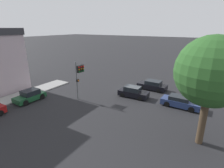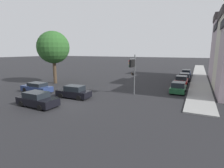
{
  "view_description": "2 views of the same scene",
  "coord_description": "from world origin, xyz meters",
  "px_view_note": "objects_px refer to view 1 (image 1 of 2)",
  "views": [
    {
      "loc": [
        -10.11,
        22.89,
        9.32
      ],
      "look_at": [
        2.38,
        2.49,
        1.41
      ],
      "focal_mm": 28.0,
      "sensor_mm": 36.0,
      "label": 1
    },
    {
      "loc": [
        12.21,
        -14.12,
        5.52
      ],
      "look_at": [
        3.55,
        3.53,
        1.81
      ],
      "focal_mm": 28.0,
      "sensor_mm": 36.0,
      "label": 2
    }
  ],
  "objects_px": {
    "traffic_signal": "(80,72)",
    "crossing_car_0": "(180,102)",
    "crossing_car_1": "(133,92)",
    "parked_car_0": "(30,96)",
    "crossing_car_2": "(152,85)",
    "street_tree": "(212,72)"
  },
  "relations": [
    {
      "from": "traffic_signal",
      "to": "crossing_car_0",
      "type": "bearing_deg",
      "value": 24.71
    },
    {
      "from": "crossing_car_2",
      "to": "traffic_signal",
      "type": "bearing_deg",
      "value": 51.34
    },
    {
      "from": "street_tree",
      "to": "traffic_signal",
      "type": "relative_size",
      "value": 1.73
    },
    {
      "from": "street_tree",
      "to": "crossing_car_2",
      "type": "distance_m",
      "value": 14.15
    },
    {
      "from": "street_tree",
      "to": "traffic_signal",
      "type": "xyz_separation_m",
      "value": [
        14.88,
        -2.15,
        -2.48
      ]
    },
    {
      "from": "crossing_car_2",
      "to": "street_tree",
      "type": "bearing_deg",
      "value": 128.09
    },
    {
      "from": "traffic_signal",
      "to": "crossing_car_1",
      "type": "xyz_separation_m",
      "value": [
        -5.88,
        -4.14,
        -2.95
      ]
    },
    {
      "from": "street_tree",
      "to": "crossing_car_2",
      "type": "height_order",
      "value": "street_tree"
    },
    {
      "from": "traffic_signal",
      "to": "parked_car_0",
      "type": "distance_m",
      "value": 7.2
    },
    {
      "from": "crossing_car_0",
      "to": "parked_car_0",
      "type": "height_order",
      "value": "parked_car_0"
    },
    {
      "from": "crossing_car_2",
      "to": "parked_car_0",
      "type": "xyz_separation_m",
      "value": [
        12.25,
        12.52,
        0.01
      ]
    },
    {
      "from": "crossing_car_1",
      "to": "parked_car_0",
      "type": "relative_size",
      "value": 1.08
    },
    {
      "from": "street_tree",
      "to": "crossing_car_0",
      "type": "xyz_separation_m",
      "value": [
        2.8,
        -6.33,
        -5.45
      ]
    },
    {
      "from": "traffic_signal",
      "to": "parked_car_0",
      "type": "height_order",
      "value": "traffic_signal"
    },
    {
      "from": "crossing_car_0",
      "to": "crossing_car_1",
      "type": "relative_size",
      "value": 1.08
    },
    {
      "from": "crossing_car_2",
      "to": "crossing_car_0",
      "type": "bearing_deg",
      "value": 141.33
    },
    {
      "from": "street_tree",
      "to": "parked_car_0",
      "type": "relative_size",
      "value": 2.29
    },
    {
      "from": "street_tree",
      "to": "crossing_car_1",
      "type": "relative_size",
      "value": 2.12
    },
    {
      "from": "crossing_car_2",
      "to": "crossing_car_1",
      "type": "bearing_deg",
      "value": 75.15
    },
    {
      "from": "crossing_car_1",
      "to": "crossing_car_2",
      "type": "bearing_deg",
      "value": 70.89
    },
    {
      "from": "parked_car_0",
      "to": "crossing_car_2",
      "type": "bearing_deg",
      "value": 136.09
    },
    {
      "from": "street_tree",
      "to": "crossing_car_1",
      "type": "bearing_deg",
      "value": -34.94
    }
  ]
}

